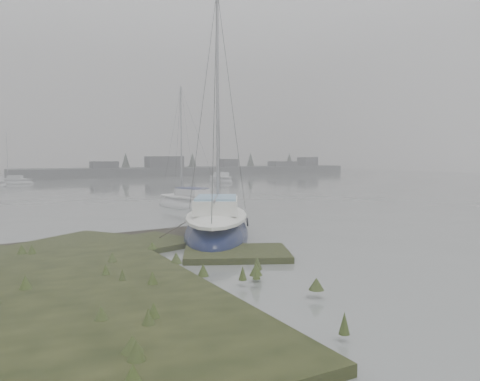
% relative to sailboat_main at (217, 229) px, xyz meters
% --- Properties ---
extents(ground, '(160.00, 160.00, 0.00)m').
position_rel_sailboat_main_xyz_m(ground, '(-1.49, 26.96, -0.35)').
color(ground, slate).
rests_on(ground, ground).
extents(far_shoreline, '(60.00, 8.00, 4.15)m').
position_rel_sailboat_main_xyz_m(far_shoreline, '(25.35, 58.86, 0.50)').
color(far_shoreline, '#4C4F51').
rests_on(far_shoreline, ground).
extents(sailboat_main, '(6.10, 8.21, 11.20)m').
position_rel_sailboat_main_xyz_m(sailboat_main, '(0.00, 0.00, 0.00)').
color(sailboat_main, '#0C1333').
rests_on(sailboat_main, ground).
extents(sailboat_white, '(3.71, 6.37, 8.54)m').
position_rel_sailboat_main_xyz_m(sailboat_white, '(3.35, 10.90, -0.08)').
color(sailboat_white, silver).
rests_on(sailboat_white, ground).
extents(sailboat_far_b, '(2.02, 5.85, 8.20)m').
position_rel_sailboat_main_xyz_m(sailboat_far_b, '(18.48, 36.70, -0.09)').
color(sailboat_far_b, '#AEB2B8').
rests_on(sailboat_far_b, ground).
extents(sailboat_far_c, '(4.92, 3.21, 6.61)m').
position_rel_sailboat_main_xyz_m(sailboat_far_c, '(-5.16, 45.25, -0.14)').
color(sailboat_far_c, silver).
rests_on(sailboat_far_c, ground).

